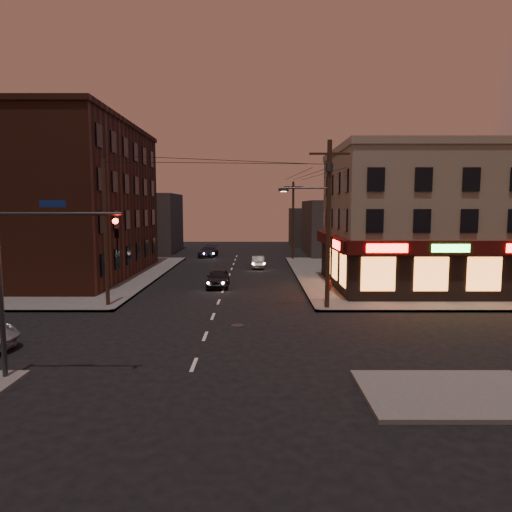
{
  "coord_description": "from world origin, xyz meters",
  "views": [
    {
      "loc": [
        2.47,
        -21.51,
        6.24
      ],
      "look_at": [
        2.46,
        6.61,
        3.2
      ],
      "focal_mm": 32.0,
      "sensor_mm": 36.0,
      "label": 1
    }
  ],
  "objects_px": {
    "sedan_mid": "(258,262)",
    "fire_hydrant": "(329,285)",
    "sedan_far": "(208,252)",
    "sedan_near": "(218,278)"
  },
  "relations": [
    {
      "from": "sedan_far",
      "to": "sedan_near",
      "type": "bearing_deg",
      "value": -75.15
    },
    {
      "from": "sedan_near",
      "to": "sedan_mid",
      "type": "xyz_separation_m",
      "value": [
        3.18,
        11.24,
        -0.13
      ]
    },
    {
      "from": "sedan_mid",
      "to": "fire_hydrant",
      "type": "relative_size",
      "value": 4.34
    },
    {
      "from": "sedan_near",
      "to": "fire_hydrant",
      "type": "xyz_separation_m",
      "value": [
        8.3,
        -2.5,
        -0.12
      ]
    },
    {
      "from": "sedan_mid",
      "to": "sedan_far",
      "type": "xyz_separation_m",
      "value": [
        -6.19,
        10.24,
        0.07
      ]
    },
    {
      "from": "sedan_near",
      "to": "sedan_far",
      "type": "distance_m",
      "value": 21.69
    },
    {
      "from": "sedan_mid",
      "to": "sedan_far",
      "type": "relative_size",
      "value": 0.78
    },
    {
      "from": "sedan_near",
      "to": "sedan_far",
      "type": "bearing_deg",
      "value": 97.14
    },
    {
      "from": "sedan_far",
      "to": "fire_hydrant",
      "type": "bearing_deg",
      "value": -57.88
    },
    {
      "from": "sedan_mid",
      "to": "fire_hydrant",
      "type": "distance_m",
      "value": 14.66
    }
  ]
}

